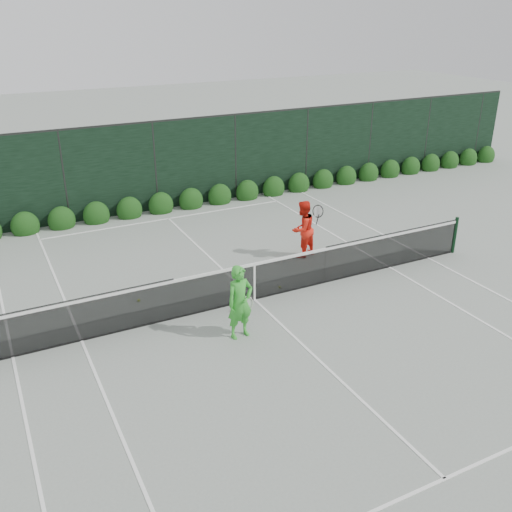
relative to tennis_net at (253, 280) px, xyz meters
name	(u,v)px	position (x,y,z in m)	size (l,w,h in m)	color
ground	(254,300)	(0.02, 0.00, -0.53)	(80.00, 80.00, 0.00)	gray
tennis_net	(253,280)	(0.00, 0.00, 0.00)	(12.90, 0.10, 1.07)	black
player_woman	(240,302)	(-0.98, -1.33, 0.29)	(0.67, 0.46, 1.64)	green
player_man	(303,229)	(2.41, 1.74, 0.29)	(0.95, 0.84, 1.64)	red
court_lines	(254,299)	(0.02, 0.00, -0.53)	(11.03, 23.83, 0.01)	white
windscreen_fence	(317,290)	(0.02, -2.71, 0.98)	(32.00, 21.07, 3.06)	black
hedge_row	(161,206)	(0.02, 7.15, -0.30)	(31.66, 0.65, 0.94)	#10380F
tennis_balls	(218,299)	(-0.78, 0.38, -0.50)	(3.43, 1.52, 0.07)	#C3DF31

